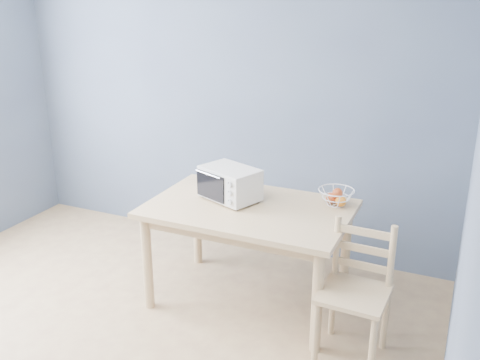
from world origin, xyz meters
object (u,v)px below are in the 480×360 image
at_px(dining_table, 249,220).
at_px(fruit_basket, 337,196).
at_px(toaster_oven, 228,183).
at_px(dining_chair, 355,294).

distance_m(dining_table, fruit_basket, 0.64).
bearing_deg(fruit_basket, toaster_oven, -164.44).
bearing_deg(dining_table, toaster_oven, 160.55).
bearing_deg(toaster_oven, dining_chair, 2.19).
bearing_deg(dining_chair, fruit_basket, 119.26).
relative_size(dining_table, toaster_oven, 2.93).
height_order(dining_table, fruit_basket, fruit_basket).
bearing_deg(dining_table, dining_chair, -19.08).
bearing_deg(fruit_basket, dining_chair, -63.13).
bearing_deg(toaster_oven, dining_table, 1.88).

